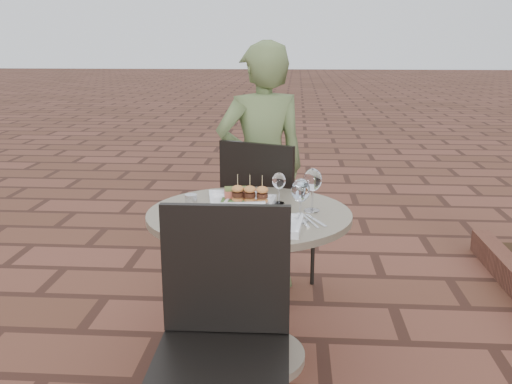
# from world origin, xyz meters

# --- Properties ---
(cafe_table) EXTENTS (0.90, 0.90, 0.73)m
(cafe_table) POSITION_xyz_m (0.07, 0.22, 0.48)
(cafe_table) COLOR gray
(cafe_table) RESTS_ON ground
(chair_far) EXTENTS (0.58, 0.58, 0.93)m
(chair_far) POSITION_xyz_m (0.10, 0.92, 0.55)
(chair_far) COLOR black
(chair_far) RESTS_ON ground
(chair_near) EXTENTS (0.45, 0.45, 0.93)m
(chair_near) POSITION_xyz_m (0.04, -0.48, 0.55)
(chair_near) COLOR black
(chair_near) RESTS_ON ground
(diner) EXTENTS (0.62, 0.51, 1.47)m
(diner) POSITION_xyz_m (0.07, 1.06, 0.73)
(diner) COLOR #556738
(diner) RESTS_ON ground
(plate_salmon) EXTENTS (0.29, 0.29, 0.07)m
(plate_salmon) POSITION_xyz_m (-0.01, 0.37, 0.75)
(plate_salmon) COLOR white
(plate_salmon) RESTS_ON cafe_table
(plate_sliders) EXTENTS (0.24, 0.24, 0.14)m
(plate_sliders) POSITION_xyz_m (0.06, 0.32, 0.76)
(plate_sliders) COLOR white
(plate_sliders) RESTS_ON cafe_table
(plate_tuna) EXTENTS (0.27, 0.27, 0.03)m
(plate_tuna) POSITION_xyz_m (0.17, -0.01, 0.75)
(plate_tuna) COLOR white
(plate_tuna) RESTS_ON cafe_table
(wine_glass_right) EXTENTS (0.08, 0.08, 0.18)m
(wine_glass_right) POSITION_xyz_m (0.29, 0.09, 0.86)
(wine_glass_right) COLOR white
(wine_glass_right) RESTS_ON cafe_table
(wine_glass_mid) EXTENTS (0.06, 0.06, 0.15)m
(wine_glass_mid) POSITION_xyz_m (0.19, 0.36, 0.83)
(wine_glass_mid) COLOR white
(wine_glass_mid) RESTS_ON cafe_table
(wine_glass_far) EXTENTS (0.08, 0.08, 0.19)m
(wine_glass_far) POSITION_xyz_m (0.34, 0.25, 0.87)
(wine_glass_far) COLOR white
(wine_glass_far) RESTS_ON cafe_table
(steel_ramekin) EXTENTS (0.07, 0.07, 0.04)m
(steel_ramekin) POSITION_xyz_m (-0.21, 0.33, 0.75)
(steel_ramekin) COLOR silver
(steel_ramekin) RESTS_ON cafe_table
(cutlery_set) EXTENTS (0.17, 0.24, 0.00)m
(cutlery_set) POSITION_xyz_m (0.33, 0.10, 0.73)
(cutlery_set) COLOR silver
(cutlery_set) RESTS_ON cafe_table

